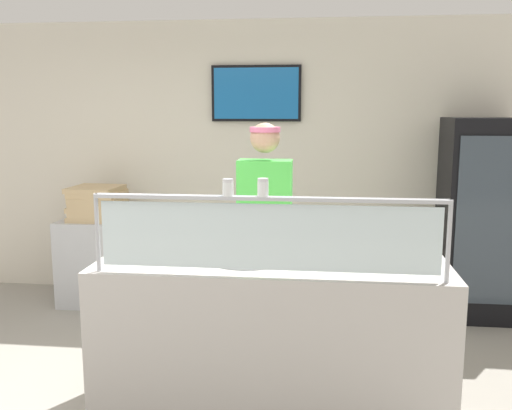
{
  "coord_description": "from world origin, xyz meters",
  "views": [
    {
      "loc": [
        1.33,
        -2.87,
        1.85
      ],
      "look_at": [
        0.95,
        0.39,
        1.29
      ],
      "focal_mm": 39.34,
      "sensor_mm": 36.0,
      "label": 1
    }
  ],
  "objects_px": {
    "pepper_flake_shaker": "(263,189)",
    "worker_figure": "(265,229)",
    "pizza_server": "(244,254)",
    "parmesan_shaker": "(228,188)",
    "drink_fridge": "(480,219)",
    "pizza_box_stack": "(97,203)",
    "pizza_tray": "(247,256)"
  },
  "relations": [
    {
      "from": "pepper_flake_shaker",
      "to": "worker_figure",
      "type": "xyz_separation_m",
      "value": [
        -0.08,
        0.97,
        -0.43
      ]
    },
    {
      "from": "pizza_server",
      "to": "pepper_flake_shaker",
      "type": "xyz_separation_m",
      "value": [
        0.15,
        -0.33,
        0.45
      ]
    },
    {
      "from": "parmesan_shaker",
      "to": "drink_fridge",
      "type": "bearing_deg",
      "value": 48.47
    },
    {
      "from": "pepper_flake_shaker",
      "to": "worker_figure",
      "type": "height_order",
      "value": "worker_figure"
    },
    {
      "from": "worker_figure",
      "to": "drink_fridge",
      "type": "height_order",
      "value": "drink_fridge"
    },
    {
      "from": "pizza_server",
      "to": "worker_figure",
      "type": "bearing_deg",
      "value": 68.59
    },
    {
      "from": "pizza_server",
      "to": "drink_fridge",
      "type": "bearing_deg",
      "value": 28.5
    },
    {
      "from": "pepper_flake_shaker",
      "to": "pizza_box_stack",
      "type": "xyz_separation_m",
      "value": [
        -1.8,
        2.1,
        -0.46
      ]
    },
    {
      "from": "parmesan_shaker",
      "to": "pepper_flake_shaker",
      "type": "relative_size",
      "value": 0.94
    },
    {
      "from": "pizza_tray",
      "to": "parmesan_shaker",
      "type": "height_order",
      "value": "parmesan_shaker"
    },
    {
      "from": "pizza_server",
      "to": "pepper_flake_shaker",
      "type": "distance_m",
      "value": 0.57
    },
    {
      "from": "pizza_tray",
      "to": "worker_figure",
      "type": "height_order",
      "value": "worker_figure"
    },
    {
      "from": "pizza_server",
      "to": "pepper_flake_shaker",
      "type": "relative_size",
      "value": 2.86
    },
    {
      "from": "pizza_box_stack",
      "to": "pizza_server",
      "type": "bearing_deg",
      "value": -47.01
    },
    {
      "from": "parmesan_shaker",
      "to": "worker_figure",
      "type": "height_order",
      "value": "worker_figure"
    },
    {
      "from": "worker_figure",
      "to": "drink_fridge",
      "type": "xyz_separation_m",
      "value": [
        1.8,
        1.17,
        -0.11
      ]
    },
    {
      "from": "pizza_server",
      "to": "drink_fridge",
      "type": "relative_size",
      "value": 0.16
    },
    {
      "from": "pepper_flake_shaker",
      "to": "pizza_server",
      "type": "bearing_deg",
      "value": 113.98
    },
    {
      "from": "drink_fridge",
      "to": "pizza_box_stack",
      "type": "relative_size",
      "value": 3.68
    },
    {
      "from": "parmesan_shaker",
      "to": "worker_figure",
      "type": "bearing_deg",
      "value": 83.88
    },
    {
      "from": "pizza_server",
      "to": "pepper_flake_shaker",
      "type": "height_order",
      "value": "pepper_flake_shaker"
    },
    {
      "from": "parmesan_shaker",
      "to": "pepper_flake_shaker",
      "type": "distance_m",
      "value": 0.19
    },
    {
      "from": "pizza_server",
      "to": "worker_figure",
      "type": "relative_size",
      "value": 0.16
    },
    {
      "from": "worker_figure",
      "to": "pizza_box_stack",
      "type": "relative_size",
      "value": 3.63
    },
    {
      "from": "pizza_tray",
      "to": "drink_fridge",
      "type": "xyz_separation_m",
      "value": [
        1.84,
        1.79,
        -0.08
      ]
    },
    {
      "from": "pizza_server",
      "to": "parmesan_shaker",
      "type": "relative_size",
      "value": 3.04
    },
    {
      "from": "parmesan_shaker",
      "to": "drink_fridge",
      "type": "relative_size",
      "value": 0.05
    },
    {
      "from": "worker_figure",
      "to": "pizza_box_stack",
      "type": "distance_m",
      "value": 2.05
    },
    {
      "from": "pizza_box_stack",
      "to": "pizza_tray",
      "type": "bearing_deg",
      "value": -46.4
    },
    {
      "from": "pepper_flake_shaker",
      "to": "drink_fridge",
      "type": "bearing_deg",
      "value": 51.41
    },
    {
      "from": "pizza_tray",
      "to": "worker_figure",
      "type": "relative_size",
      "value": 0.29
    },
    {
      "from": "drink_fridge",
      "to": "pizza_server",
      "type": "bearing_deg",
      "value": -135.68
    }
  ]
}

